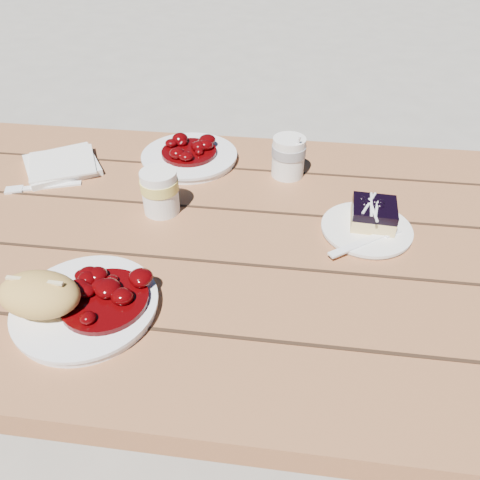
# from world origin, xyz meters

# --- Properties ---
(ground) EXTENTS (60.00, 60.00, 0.00)m
(ground) POSITION_xyz_m (0.00, 0.00, 0.00)
(ground) COLOR gray
(ground) RESTS_ON ground
(picnic_table) EXTENTS (2.00, 1.55, 0.75)m
(picnic_table) POSITION_xyz_m (0.00, -0.00, 0.59)
(picnic_table) COLOR brown
(picnic_table) RESTS_ON ground
(main_plate) EXTENTS (0.22, 0.22, 0.02)m
(main_plate) POSITION_xyz_m (-0.09, -0.22, 0.76)
(main_plate) COLOR white
(main_plate) RESTS_ON picnic_table
(goulash_stew) EXTENTS (0.13, 0.13, 0.04)m
(goulash_stew) POSITION_xyz_m (-0.06, -0.21, 0.79)
(goulash_stew) COLOR #490204
(goulash_stew) RESTS_ON main_plate
(bread_roll) EXTENTS (0.13, 0.09, 0.06)m
(bread_roll) POSITION_xyz_m (-0.15, -0.24, 0.80)
(bread_roll) COLOR tan
(bread_roll) RESTS_ON main_plate
(dessert_plate) EXTENTS (0.16, 0.16, 0.01)m
(dessert_plate) POSITION_xyz_m (0.35, 0.04, 0.76)
(dessert_plate) COLOR white
(dessert_plate) RESTS_ON picnic_table
(blueberry_cake) EXTENTS (0.08, 0.08, 0.05)m
(blueberry_cake) POSITION_xyz_m (0.36, 0.06, 0.78)
(blueberry_cake) COLOR #EECF82
(blueberry_cake) RESTS_ON dessert_plate
(fork_dessert) EXTENTS (0.14, 0.12, 0.00)m
(fork_dessert) POSITION_xyz_m (0.33, -0.01, 0.76)
(fork_dessert) COLOR white
(fork_dessert) RESTS_ON dessert_plate
(coffee_cup) EXTENTS (0.07, 0.07, 0.09)m
(coffee_cup) POSITION_xyz_m (0.20, 0.23, 0.79)
(coffee_cup) COLOR white
(coffee_cup) RESTS_ON picnic_table
(napkin_stack) EXTENTS (0.21, 0.21, 0.01)m
(napkin_stack) POSITION_xyz_m (-0.31, 0.19, 0.76)
(napkin_stack) COLOR white
(napkin_stack) RESTS_ON picnic_table
(fork_table) EXTENTS (0.16, 0.08, 0.00)m
(fork_table) POSITION_xyz_m (-0.30, 0.11, 0.75)
(fork_table) COLOR white
(fork_table) RESTS_ON picnic_table
(second_plate) EXTENTS (0.21, 0.21, 0.02)m
(second_plate) POSITION_xyz_m (-0.03, 0.27, 0.76)
(second_plate) COLOR white
(second_plate) RESTS_ON picnic_table
(second_stew) EXTENTS (0.13, 0.13, 0.04)m
(second_stew) POSITION_xyz_m (-0.03, 0.27, 0.79)
(second_stew) COLOR #490204
(second_stew) RESTS_ON second_plate
(second_cup) EXTENTS (0.07, 0.07, 0.09)m
(second_cup) POSITION_xyz_m (-0.04, 0.06, 0.79)
(second_cup) COLOR white
(second_cup) RESTS_ON picnic_table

